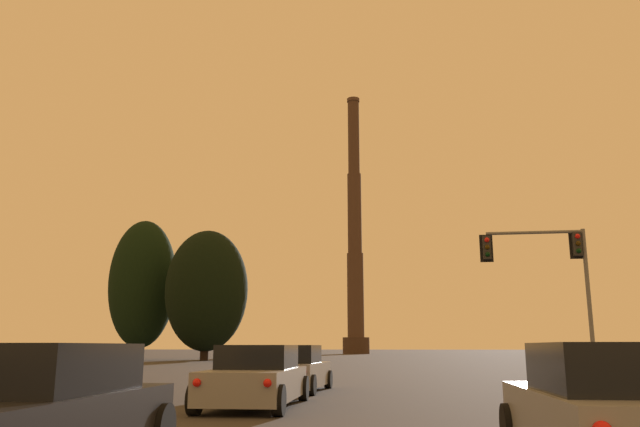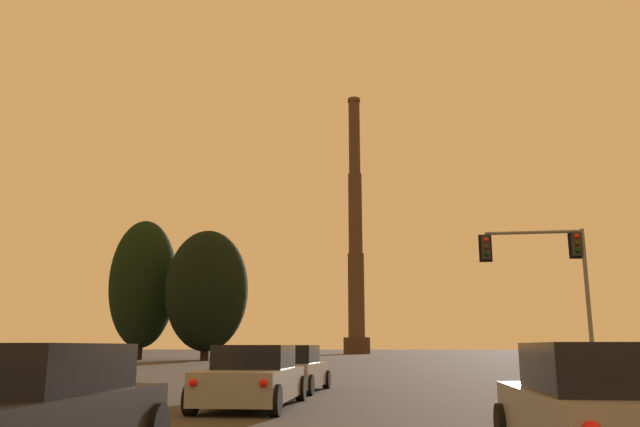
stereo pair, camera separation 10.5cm
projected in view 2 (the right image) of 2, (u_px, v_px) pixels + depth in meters
hatchback_right_lane_third at (603, 411)px, 7.11m from camera, size 2.00×4.14×1.44m
sedan_left_lane_second at (253, 378)px, 14.74m from camera, size 2.15×4.76×1.43m
sedan_left_lane_third at (17, 414)px, 6.83m from camera, size 2.16×4.77×1.43m
hatchback_left_lane_front at (292, 370)px, 19.75m from camera, size 1.97×4.13×1.44m
traffic_light_overhead_right at (551, 265)px, 27.32m from camera, size 4.65×0.50×6.46m
smokestack at (356, 249)px, 123.19m from camera, size 5.14×5.14×51.91m
treeline_far_right at (207, 290)px, 63.49m from camera, size 8.40×7.56×13.16m
treeline_center_left at (143, 283)px, 68.10m from camera, size 7.30×6.57×15.10m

